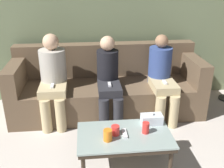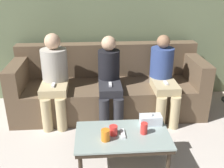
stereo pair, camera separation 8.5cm
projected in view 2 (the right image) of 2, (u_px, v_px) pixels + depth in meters
name	position (u px, v px, depth m)	size (l,w,h in m)	color
wall_back	(106.00, 15.00, 3.86)	(12.00, 0.06, 2.60)	#707F5B
couch	(109.00, 88.00, 3.78)	(2.63, 0.87, 0.93)	brown
coffee_table	(123.00, 138.00, 2.57)	(0.92, 0.54, 0.42)	#8C9E99
cup_near_left	(113.00, 130.00, 2.53)	(0.08, 0.08, 0.09)	red
cup_near_right	(144.00, 128.00, 2.55)	(0.07, 0.07, 0.11)	red
cup_far_center	(105.00, 135.00, 2.44)	(0.08, 0.08, 0.11)	orange
tissue_box	(151.00, 120.00, 2.71)	(0.22, 0.12, 0.13)	silver
game_remote	(123.00, 134.00, 2.55)	(0.04, 0.15, 0.02)	white
seated_person_left_end	(54.00, 76.00, 3.43)	(0.34, 0.64, 1.17)	tan
seated_person_mid_left	(110.00, 78.00, 3.46)	(0.31, 0.67, 1.12)	#28282D
seated_person_mid_right	(163.00, 76.00, 3.51)	(0.31, 0.68, 1.12)	tan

